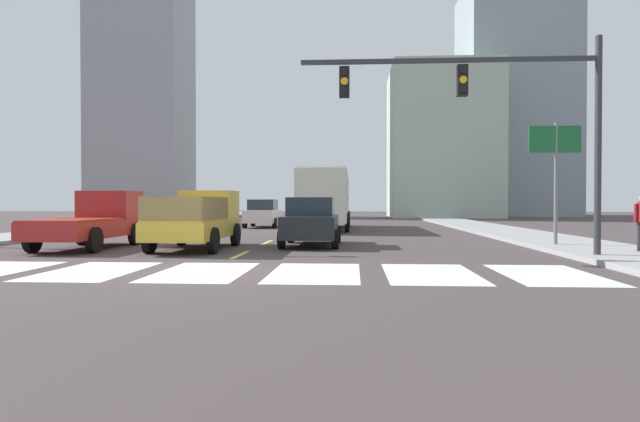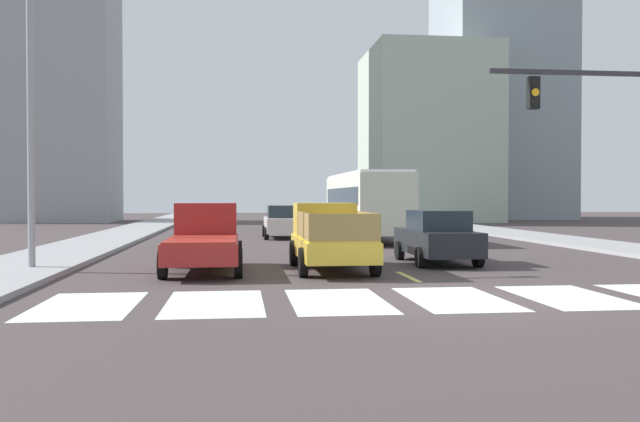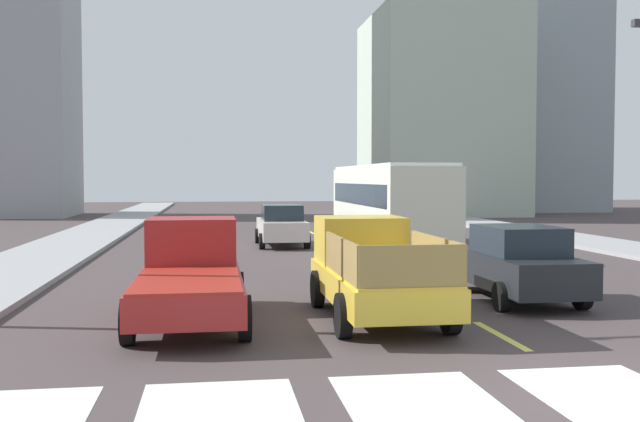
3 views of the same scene
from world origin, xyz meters
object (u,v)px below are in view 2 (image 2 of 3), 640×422
at_px(pickup_dark, 205,239).
at_px(sedan_near_right, 283,222).
at_px(sedan_near_left, 437,237).
at_px(city_bus, 366,201).
at_px(streetlight_left, 36,98).
at_px(pickup_stakebed, 330,238).

height_order(pickup_dark, sedan_near_right, pickup_dark).
bearing_deg(sedan_near_left, pickup_dark, -168.31).
xyz_separation_m(city_bus, streetlight_left, (-12.00, -13.06, 3.02)).
distance_m(pickup_dark, sedan_near_right, 15.74).
xyz_separation_m(city_bus, sedan_near_right, (-3.99, 2.19, -1.09)).
bearing_deg(pickup_dark, sedan_near_right, 78.63).
relative_size(city_bus, sedan_near_right, 2.45).
bearing_deg(pickup_stakebed, pickup_dark, 178.31).
relative_size(pickup_dark, sedan_near_left, 1.18).
bearing_deg(pickup_stakebed, sedan_near_left, 19.02).
relative_size(pickup_stakebed, streetlight_left, 0.58).
xyz_separation_m(pickup_stakebed, streetlight_left, (-8.41, 0.22, 4.03)).
xyz_separation_m(sedan_near_right, sedan_near_left, (4.08, -14.17, 0.00)).
distance_m(pickup_stakebed, sedan_near_left, 3.90).
height_order(sedan_near_left, streetlight_left, streetlight_left).
distance_m(pickup_stakebed, city_bus, 13.79).
distance_m(city_bus, sedan_near_right, 4.68).
xyz_separation_m(pickup_dark, sedan_near_right, (3.27, 15.39, -0.06)).
bearing_deg(sedan_near_right, city_bus, -31.03).
height_order(sedan_near_right, sedan_near_left, same).
bearing_deg(sedan_near_left, pickup_stakebed, -158.27).
relative_size(sedan_near_right, sedan_near_left, 1.00).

